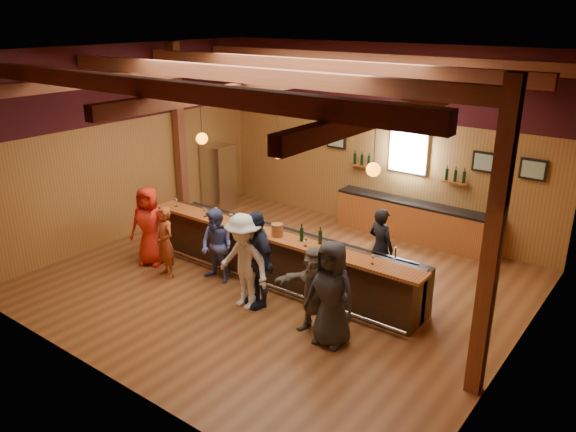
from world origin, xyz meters
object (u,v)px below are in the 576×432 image
(ice_bucket, at_px, (277,230))
(bottle_a, at_px, (302,234))
(back_bar_cabinet, at_px, (415,221))
(customer_redvest, at_px, (165,242))
(customer_navy, at_px, (257,259))
(customer_white, at_px, (244,262))
(customer_orange, at_px, (149,226))
(customer_dark, at_px, (331,294))
(stainless_fridge, at_px, (219,177))
(customer_denim, at_px, (217,246))
(bartender, at_px, (381,247))
(bar_counter, at_px, (284,257))
(customer_brown, at_px, (315,290))

(ice_bucket, relative_size, bottle_a, 0.71)
(back_bar_cabinet, distance_m, ice_bucket, 4.13)
(customer_redvest, distance_m, customer_navy, 2.29)
(customer_white, bearing_deg, customer_redvest, -173.67)
(customer_orange, xyz_separation_m, customer_dark, (4.80, -0.30, 0.04))
(stainless_fridge, height_order, customer_navy, customer_navy)
(customer_denim, distance_m, bartender, 3.25)
(stainless_fridge, bearing_deg, customer_navy, -39.29)
(bar_counter, bearing_deg, customer_denim, -142.16)
(customer_orange, relative_size, bottle_a, 5.04)
(stainless_fridge, height_order, customer_white, customer_white)
(bar_counter, bearing_deg, customer_brown, -37.84)
(bartender, bearing_deg, bottle_a, 65.40)
(customer_denim, relative_size, bottle_a, 4.46)
(customer_navy, bearing_deg, customer_denim, -167.67)
(back_bar_cabinet, distance_m, customer_navy, 4.78)
(customer_orange, relative_size, customer_redvest, 1.15)
(customer_orange, bearing_deg, customer_white, -27.12)
(stainless_fridge, height_order, customer_redvest, stainless_fridge)
(customer_navy, height_order, bottle_a, customer_navy)
(customer_orange, xyz_separation_m, customer_denim, (1.76, 0.23, -0.10))
(customer_orange, distance_m, customer_redvest, 0.80)
(back_bar_cabinet, xyz_separation_m, stainless_fridge, (-5.30, -1.12, 0.42))
(customer_orange, bearing_deg, customer_redvest, -39.57)
(customer_brown, bearing_deg, stainless_fridge, 143.06)
(customer_orange, distance_m, customer_denim, 1.77)
(customer_brown, bearing_deg, customer_navy, 169.75)
(bar_counter, relative_size, stainless_fridge, 3.50)
(customer_navy, height_order, customer_brown, customer_navy)
(customer_orange, xyz_separation_m, bottle_a, (3.43, 0.80, 0.38))
(customer_denim, distance_m, customer_brown, 2.69)
(customer_white, bearing_deg, customer_denim, 163.87)
(customer_white, distance_m, customer_brown, 1.53)
(customer_dark, bearing_deg, bottle_a, 139.16)
(back_bar_cabinet, xyz_separation_m, ice_bucket, (-1.09, -3.91, 0.76))
(bar_counter, distance_m, ice_bucket, 0.79)
(customer_denim, bearing_deg, bottle_a, 18.71)
(customer_white, bearing_deg, stainless_fridge, 144.52)
(customer_white, bearing_deg, bartender, 62.45)
(bar_counter, xyz_separation_m, customer_redvest, (-2.06, -1.29, 0.23))
(bartender, bearing_deg, customer_white, 69.59)
(customer_redvest, xyz_separation_m, customer_navy, (2.27, 0.20, 0.18))
(customer_dark, height_order, bartender, customer_dark)
(bottle_a, bearing_deg, customer_dark, -38.56)
(bar_counter, bearing_deg, bottle_a, -23.09)
(customer_redvest, relative_size, customer_denim, 0.98)
(customer_orange, xyz_separation_m, customer_redvest, (0.75, -0.23, -0.11))
(bartender, distance_m, bottle_a, 1.68)
(back_bar_cabinet, height_order, bartender, bartender)
(back_bar_cabinet, bearing_deg, customer_denim, -117.06)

